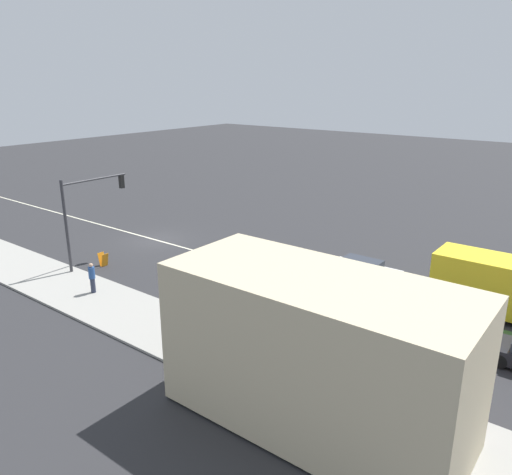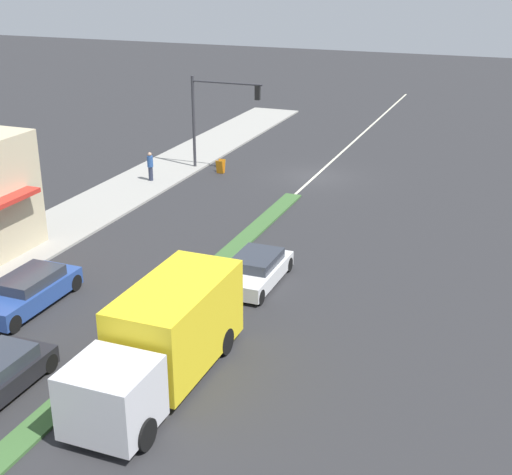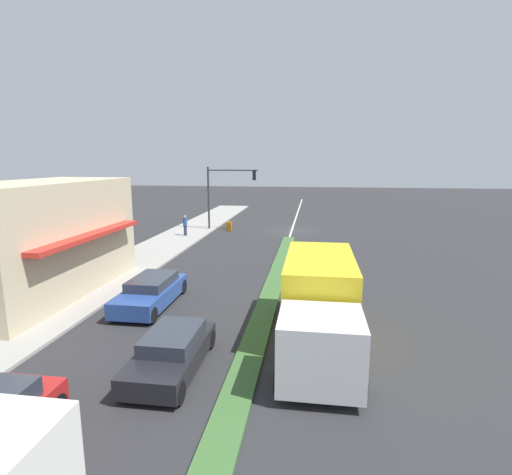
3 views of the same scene
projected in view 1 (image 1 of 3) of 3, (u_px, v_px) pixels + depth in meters
ground_plane at (390, 304)px, 25.98m from camera, size 160.00×160.00×0.00m
sidewalk_right at (306, 388)px, 18.87m from camera, size 4.00×73.00×0.12m
lane_marking_center at (156, 240)px, 36.42m from camera, size 0.16×60.00×0.01m
building_corner_store at (316, 352)px, 16.23m from camera, size 5.00×9.97×5.20m
traffic_signal_main at (86, 206)px, 30.07m from camera, size 4.59×0.34×5.60m
pedestrian at (92, 277)px, 26.91m from camera, size 0.34×0.34×1.68m
warning_aframe_sign at (103, 259)px, 31.25m from camera, size 0.45×0.53×0.84m
delivery_truck at (508, 288)px, 24.30m from camera, size 2.44×7.50×2.87m
van_white at (363, 271)px, 29.00m from camera, size 1.91×4.10×1.18m
coupe_blue at (397, 347)px, 20.63m from camera, size 1.84×4.53×1.25m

